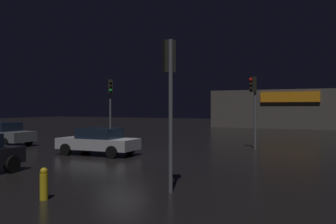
% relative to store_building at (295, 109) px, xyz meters
% --- Properties ---
extents(ground_plane, '(120.00, 120.00, 0.00)m').
position_rel_store_building_xyz_m(ground_plane, '(-4.23, -32.39, -2.26)').
color(ground_plane, black).
extents(store_building, '(18.81, 9.44, 4.52)m').
position_rel_store_building_xyz_m(store_building, '(0.00, 0.00, 0.00)').
color(store_building, '#4C4742').
rests_on(store_building, ground).
extents(traffic_signal_main, '(0.42, 0.43, 4.26)m').
position_rel_store_building_xyz_m(traffic_signal_main, '(1.02, -26.49, 0.76)').
color(traffic_signal_main, '#595B60').
rests_on(traffic_signal_main, ground).
extents(traffic_signal_opposite, '(0.42, 0.42, 4.43)m').
position_rel_store_building_xyz_m(traffic_signal_opposite, '(1.34, -38.41, 1.04)').
color(traffic_signal_opposite, '#595B60').
rests_on(traffic_signal_opposite, ground).
extents(traffic_signal_cross_right, '(0.41, 0.43, 4.46)m').
position_rel_store_building_xyz_m(traffic_signal_cross_right, '(-9.32, -26.19, 0.98)').
color(traffic_signal_cross_right, '#595B60').
rests_on(traffic_signal_cross_right, ground).
extents(car_near, '(4.27, 2.10, 1.40)m').
position_rel_store_building_xyz_m(car_near, '(-5.65, -32.50, -1.54)').
color(car_near, '#B7B7BF').
rests_on(car_near, ground).
extents(car_crossing, '(4.59, 2.09, 1.49)m').
position_rel_store_building_xyz_m(car_crossing, '(-14.15, -31.48, -1.51)').
color(car_crossing, slate).
rests_on(car_crossing, ground).
extents(fire_hydrant, '(0.22, 0.22, 0.87)m').
position_rel_store_building_xyz_m(fire_hydrant, '(-1.27, -40.73, -1.84)').
color(fire_hydrant, gold).
rests_on(fire_hydrant, ground).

